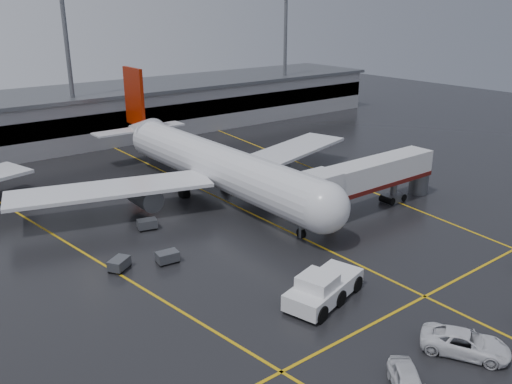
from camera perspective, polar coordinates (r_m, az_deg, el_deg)
ground at (r=60.31m, az=0.33°, el=-2.70°), size 220.00×220.00×0.00m
apron_line_centre at (r=60.30m, az=0.33°, el=-2.69°), size 0.25×90.00×0.02m
apron_line_stop at (r=46.82m, az=17.56°, el=-10.57°), size 60.00×0.25×0.02m
apron_line_left at (r=60.22m, az=-21.05°, el=-4.10°), size 9.99×69.35×0.02m
apron_line_right at (r=78.64m, az=6.12°, el=2.53°), size 7.57×69.64×0.02m
terminal at (r=99.79m, az=-17.16°, el=7.94°), size 122.00×19.00×8.60m
light_mast_mid at (r=91.18m, az=-19.37°, el=13.18°), size 3.00×1.20×25.45m
light_mast_right at (r=114.05m, az=3.14°, el=15.24°), size 3.00×1.20×25.45m
main_airliner at (r=66.39m, az=-4.87°, el=3.17°), size 48.80×45.60×14.10m
jet_bridge at (r=62.83m, az=12.31°, el=1.57°), size 19.90×3.40×6.05m
pushback_tractor at (r=43.90m, az=7.13°, el=-10.21°), size 8.34×5.11×2.78m
belt_loader at (r=60.16m, az=8.16°, el=-2.45°), size 3.48×2.49×2.03m
service_van_a at (r=40.55m, az=21.41°, el=-14.76°), size 5.23×6.45×1.63m
service_van_d at (r=36.05m, az=15.88°, el=-18.91°), size 4.23×4.66×1.54m
baggage_cart_a at (r=50.45m, az=-9.43°, el=-6.82°), size 2.14×1.53×1.12m
baggage_cart_b at (r=50.07m, az=-14.39°, el=-7.41°), size 2.39×2.18×1.12m
baggage_cart_c at (r=58.07m, az=-11.52°, el=-3.34°), size 2.26×1.76×1.12m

